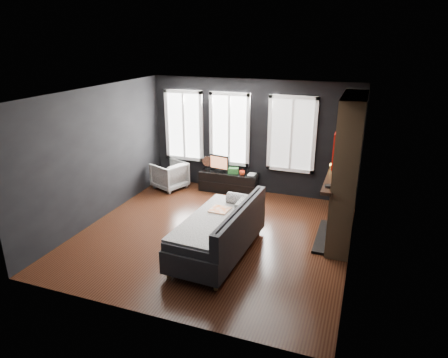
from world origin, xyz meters
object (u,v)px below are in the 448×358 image
(armchair, at_px, (170,174))
(media_console, at_px, (229,182))
(monitor, at_px, (219,162))
(book, at_px, (248,170))
(mug, at_px, (242,172))
(sofa, at_px, (218,229))
(mantel_vase, at_px, (335,165))

(armchair, bearing_deg, media_console, 123.42)
(monitor, xyz_separation_m, book, (0.72, 0.06, -0.12))
(armchair, relative_size, book, 3.12)
(media_console, height_order, mug, mug)
(sofa, distance_m, mantel_vase, 2.55)
(mug, distance_m, mantel_vase, 2.56)
(sofa, height_order, media_console, sofa)
(media_console, height_order, book, book)
(armchair, relative_size, mantel_vase, 3.64)
(media_console, relative_size, monitor, 2.67)
(armchair, xyz_separation_m, monitor, (1.23, 0.26, 0.36))
(sofa, distance_m, media_console, 2.98)
(monitor, bearing_deg, sofa, -60.13)
(media_console, xyz_separation_m, monitor, (-0.23, -0.03, 0.48))
(media_console, relative_size, mantel_vase, 7.05)
(book, bearing_deg, mantel_vase, -30.71)
(book, bearing_deg, media_console, -176.69)
(armchair, height_order, mug, armchair)
(monitor, xyz_separation_m, mantel_vase, (2.77, -1.16, 0.60))
(sofa, height_order, mug, sofa)
(media_console, bearing_deg, sofa, -74.57)
(sofa, height_order, book, sofa)
(armchair, height_order, monitor, monitor)
(mantel_vase, bearing_deg, book, 149.29)
(mantel_vase, bearing_deg, media_console, 154.85)
(book, height_order, mantel_vase, mantel_vase)
(armchair, xyz_separation_m, media_console, (1.47, 0.29, -0.12))
(mug, relative_size, mantel_vase, 0.68)
(monitor, height_order, book, monitor)
(media_console, bearing_deg, armchair, -169.15)
(mug, xyz_separation_m, mantel_vase, (2.18, -1.12, 0.77))
(sofa, height_order, monitor, monitor)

